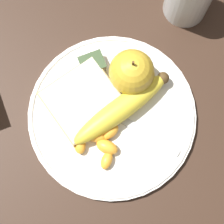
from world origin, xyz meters
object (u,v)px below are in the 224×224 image
object	(u,v)px
fork	(118,117)
jam_packet	(91,65)
banana	(122,108)
apple	(132,72)
bread_slice	(83,101)
plate	(112,115)

from	to	relation	value
fork	jam_packet	distance (m)	0.10
banana	jam_packet	size ratio (longest dim) A/B	4.71
fork	jam_packet	bearing A→B (deg)	-30.76
apple	bread_slice	world-z (taller)	apple
jam_packet	fork	bearing A→B (deg)	-83.94
plate	banana	bearing A→B (deg)	2.19
banana	jam_packet	xyz separation A→B (m)	(-0.02, 0.09, -0.01)
bread_slice	jam_packet	distance (m)	0.06
bread_slice	apple	bearing A→B (deg)	6.44
bread_slice	jam_packet	xyz separation A→B (m)	(0.03, 0.05, -0.00)
fork	jam_packet	xyz separation A→B (m)	(-0.01, 0.09, 0.01)
plate	fork	size ratio (longest dim) A/B	1.68
apple	jam_packet	distance (m)	0.07
banana	jam_packet	distance (m)	0.09
banana	fork	distance (m)	0.02
banana	jam_packet	bearing A→B (deg)	102.30
plate	bread_slice	bearing A→B (deg)	135.06
bread_slice	banana	bearing A→B (deg)	-33.53
bread_slice	fork	world-z (taller)	bread_slice
apple	banana	bearing A→B (deg)	-127.01
fork	apple	bearing A→B (deg)	-75.58
banana	bread_slice	xyz separation A→B (m)	(-0.05, 0.03, -0.01)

